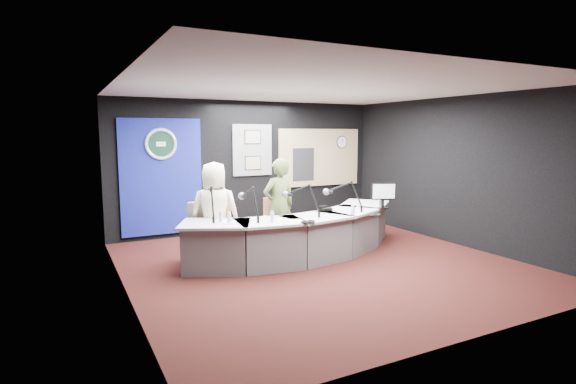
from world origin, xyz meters
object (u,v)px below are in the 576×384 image
broadcast_desk (302,235)px  person_man (215,212)px  person_woman (279,206)px  armchair_right (279,226)px  armchair_left (215,233)px

broadcast_desk → person_man: bearing=165.0°
broadcast_desk → person_woman: person_woman is taller
person_woman → person_man: bearing=-1.4°
armchair_right → person_man: person_man is taller
broadcast_desk → armchair_left: (-1.43, 0.38, 0.11)m
person_man → armchair_left: bearing=-0.0°
broadcast_desk → person_woman: size_ratio=2.68×
person_man → person_woman: size_ratio=0.99×
armchair_left → armchair_right: (1.20, 0.05, -0.02)m
armchair_left → person_woman: person_woman is taller
armchair_left → person_woman: size_ratio=0.58×
person_man → person_woman: person_woman is taller
armchair_left → armchair_right: bearing=27.9°
broadcast_desk → armchair_left: armchair_left is taller
broadcast_desk → armchair_right: (-0.23, 0.43, 0.09)m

